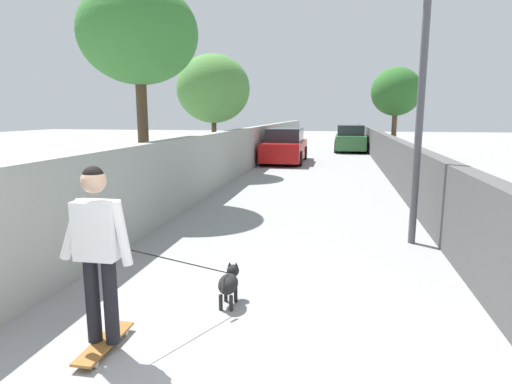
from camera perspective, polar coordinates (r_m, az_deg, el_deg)
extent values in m
plane|color=gray|center=(16.30, 7.77, 2.56)|extent=(80.00, 80.00, 0.00)
cube|color=#999E93|center=(14.63, -3.20, 5.00)|extent=(48.00, 0.30, 1.65)
cube|color=#4C4C4C|center=(14.33, 18.21, 3.89)|extent=(48.00, 0.30, 1.40)
cylinder|color=#473523|center=(15.80, -5.58, 6.53)|extent=(0.18, 0.18, 2.29)
ellipsoid|color=#4C843D|center=(15.80, -5.70, 13.52)|extent=(2.61, 2.61, 2.42)
cylinder|color=brown|center=(21.30, 17.87, 7.38)|extent=(0.24, 0.24, 2.52)
ellipsoid|color=#2D6628|center=(21.31, 18.16, 12.60)|extent=(2.28, 2.28, 2.22)
cylinder|color=#473523|center=(10.69, -14.76, 6.85)|extent=(0.26, 0.26, 3.19)
ellipsoid|color=#387A33|center=(10.82, -15.38, 19.69)|extent=(2.73, 2.73, 2.31)
cylinder|color=#4C4C51|center=(7.58, 20.89, 8.13)|extent=(0.12, 0.12, 3.96)
cube|color=brown|center=(4.48, -19.51, -18.36)|extent=(0.80, 0.21, 0.02)
cylinder|color=beige|center=(4.75, -18.51, -17.17)|extent=(0.06, 0.03, 0.06)
cylinder|color=beige|center=(4.69, -16.94, -17.46)|extent=(0.06, 0.03, 0.06)
cylinder|color=beige|center=(4.33, -22.27, -20.28)|extent=(0.06, 0.03, 0.06)
cylinder|color=beige|center=(4.27, -20.57, -20.67)|extent=(0.06, 0.03, 0.06)
cylinder|color=black|center=(4.35, -20.91, -13.29)|extent=(0.13, 0.13, 0.81)
cylinder|color=black|center=(4.26, -18.77, -13.64)|extent=(0.13, 0.13, 0.81)
cube|color=white|center=(4.09, -20.43, -4.79)|extent=(0.22, 0.38, 0.53)
cylinder|color=white|center=(4.21, -23.24, -4.62)|extent=(0.09, 0.28, 0.58)
cylinder|color=white|center=(3.98, -17.42, -5.33)|extent=(0.09, 0.18, 0.59)
sphere|color=tan|center=(4.00, -20.83, 1.40)|extent=(0.22, 0.22, 0.22)
sphere|color=black|center=(3.99, -20.86, 1.95)|extent=(0.19, 0.19, 0.19)
ellipsoid|color=black|center=(5.01, -3.72, -12.12)|extent=(0.36, 0.22, 0.22)
sphere|color=black|center=(5.21, -3.09, -10.42)|extent=(0.15, 0.15, 0.15)
cone|color=black|center=(5.19, -3.53, -9.56)|extent=(0.05, 0.05, 0.06)
cone|color=black|center=(5.17, -2.66, -9.62)|extent=(0.05, 0.05, 0.06)
cylinder|color=black|center=(5.20, -4.05, -13.40)|extent=(0.04, 0.04, 0.18)
cylinder|color=black|center=(5.17, -2.72, -13.52)|extent=(0.04, 0.04, 0.18)
cylinder|color=black|center=(5.00, -4.72, -14.44)|extent=(0.04, 0.04, 0.18)
cylinder|color=black|center=(4.97, -3.33, -14.57)|extent=(0.04, 0.04, 0.18)
cylinder|color=black|center=(4.78, -4.41, -12.26)|extent=(0.13, 0.03, 0.13)
cylinder|color=black|center=(4.49, -11.30, -8.80)|extent=(1.13, 0.92, 0.66)
cube|color=#B71414|center=(19.67, 3.86, 5.60)|extent=(4.36, 1.70, 0.80)
cube|color=#262B33|center=(19.63, 3.88, 7.57)|extent=(2.27, 1.50, 0.60)
cylinder|color=black|center=(21.13, 2.17, 5.29)|extent=(0.64, 0.22, 0.64)
cylinder|color=black|center=(20.96, 6.46, 5.19)|extent=(0.64, 0.22, 0.64)
cylinder|color=black|center=(18.48, 0.89, 4.56)|extent=(0.64, 0.22, 0.64)
cylinder|color=black|center=(18.27, 5.79, 4.45)|extent=(0.64, 0.22, 0.64)
cube|color=#336B38|center=(26.06, 12.42, 6.54)|extent=(3.82, 1.70, 0.80)
cube|color=#262B33|center=(26.02, 12.47, 8.03)|extent=(1.99, 1.50, 0.60)
cylinder|color=black|center=(27.25, 10.67, 6.25)|extent=(0.64, 0.22, 0.64)
cylinder|color=black|center=(27.29, 14.00, 6.13)|extent=(0.64, 0.22, 0.64)
cylinder|color=black|center=(24.88, 10.63, 5.88)|extent=(0.64, 0.22, 0.64)
cylinder|color=black|center=(24.93, 14.29, 5.75)|extent=(0.64, 0.22, 0.64)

